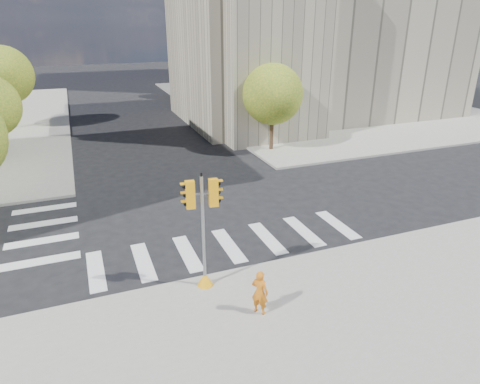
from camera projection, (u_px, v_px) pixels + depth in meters
name	position (u px, v px, depth m)	size (l,w,h in m)	color
ground	(216.00, 225.00, 19.88)	(160.00, 160.00, 0.00)	black
sidewalk_far_right	(310.00, 101.00, 49.00)	(28.00, 40.00, 0.15)	gray
civic_building	(311.00, 38.00, 38.86)	(26.00, 16.00, 19.39)	tan
tree_lw_far	(3.00, 75.00, 35.34)	(4.80, 4.80, 6.95)	#382616
tree_re_near	(273.00, 94.00, 29.49)	(4.20, 4.20, 6.16)	#382616
tree_re_mid	(217.00, 71.00, 39.73)	(4.60, 4.60, 6.66)	#382616
tree_re_far	(185.00, 64.00, 50.27)	(4.00, 4.00, 5.88)	#382616
lamp_near	(256.00, 79.00, 32.91)	(0.35, 0.18, 8.11)	black
lamp_far	(204.00, 63.00, 44.99)	(0.35, 0.18, 8.11)	black
traffic_signal	(204.00, 241.00, 14.52)	(1.08, 0.56, 4.22)	#F9A20D
photographer	(260.00, 292.00, 13.50)	(0.56, 0.37, 1.53)	orange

